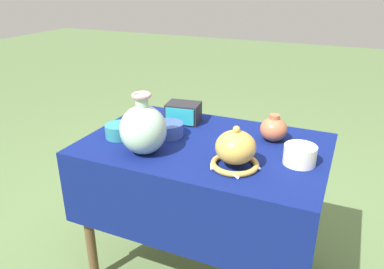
{
  "coord_description": "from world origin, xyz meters",
  "views": [
    {
      "loc": [
        0.54,
        -1.35,
        1.35
      ],
      "look_at": [
        -0.0,
        -0.13,
        0.78
      ],
      "focal_mm": 35.0,
      "sensor_mm": 36.0,
      "label": 1
    }
  ],
  "objects_px": {
    "mosaic_tile_box": "(183,113)",
    "pot_squat_ivory": "(300,155)",
    "pot_squat_teal": "(119,131)",
    "vase_tall_bulbous": "(143,129)",
    "vase_dome_bell": "(235,151)",
    "jar_round_terracotta": "(274,129)",
    "pot_squat_cobalt": "(168,129)"
  },
  "relations": [
    {
      "from": "mosaic_tile_box",
      "to": "pot_squat_ivory",
      "type": "distance_m",
      "value": 0.63
    },
    {
      "from": "mosaic_tile_box",
      "to": "pot_squat_teal",
      "type": "xyz_separation_m",
      "value": [
        -0.18,
        -0.28,
        -0.02
      ]
    },
    {
      "from": "vase_tall_bulbous",
      "to": "vase_dome_bell",
      "type": "distance_m",
      "value": 0.37
    },
    {
      "from": "vase_tall_bulbous",
      "to": "pot_squat_ivory",
      "type": "distance_m",
      "value": 0.61
    },
    {
      "from": "pot_squat_ivory",
      "to": "jar_round_terracotta",
      "type": "xyz_separation_m",
      "value": [
        -0.14,
        0.18,
        0.02
      ]
    },
    {
      "from": "pot_squat_cobalt",
      "to": "jar_round_terracotta",
      "type": "relative_size",
      "value": 1.14
    },
    {
      "from": "vase_dome_bell",
      "to": "jar_round_terracotta",
      "type": "height_order",
      "value": "vase_dome_bell"
    },
    {
      "from": "mosaic_tile_box",
      "to": "pot_squat_ivory",
      "type": "height_order",
      "value": "mosaic_tile_box"
    },
    {
      "from": "jar_round_terracotta",
      "to": "mosaic_tile_box",
      "type": "bearing_deg",
      "value": 174.49
    },
    {
      "from": "mosaic_tile_box",
      "to": "pot_squat_teal",
      "type": "distance_m",
      "value": 0.34
    },
    {
      "from": "mosaic_tile_box",
      "to": "vase_dome_bell",
      "type": "bearing_deg",
      "value": -50.45
    },
    {
      "from": "vase_tall_bulbous",
      "to": "pot_squat_cobalt",
      "type": "height_order",
      "value": "vase_tall_bulbous"
    },
    {
      "from": "vase_dome_bell",
      "to": "mosaic_tile_box",
      "type": "bearing_deg",
      "value": 137.52
    },
    {
      "from": "jar_round_terracotta",
      "to": "pot_squat_teal",
      "type": "bearing_deg",
      "value": -159.04
    },
    {
      "from": "vase_tall_bulbous",
      "to": "vase_dome_bell",
      "type": "height_order",
      "value": "vase_tall_bulbous"
    },
    {
      "from": "pot_squat_teal",
      "to": "pot_squat_ivory",
      "type": "bearing_deg",
      "value": 4.81
    },
    {
      "from": "vase_dome_bell",
      "to": "pot_squat_teal",
      "type": "height_order",
      "value": "vase_dome_bell"
    },
    {
      "from": "vase_dome_bell",
      "to": "jar_round_terracotta",
      "type": "relative_size",
      "value": 1.64
    },
    {
      "from": "vase_tall_bulbous",
      "to": "vase_dome_bell",
      "type": "xyz_separation_m",
      "value": [
        0.37,
        0.03,
        -0.04
      ]
    },
    {
      "from": "vase_dome_bell",
      "to": "pot_squat_teal",
      "type": "xyz_separation_m",
      "value": [
        -0.55,
        0.06,
        -0.04
      ]
    },
    {
      "from": "jar_round_terracotta",
      "to": "pot_squat_ivory",
      "type": "bearing_deg",
      "value": -51.35
    },
    {
      "from": "vase_tall_bulbous",
      "to": "mosaic_tile_box",
      "type": "distance_m",
      "value": 0.38
    },
    {
      "from": "pot_squat_cobalt",
      "to": "pot_squat_ivory",
      "type": "distance_m",
      "value": 0.58
    },
    {
      "from": "pot_squat_teal",
      "to": "jar_round_terracotta",
      "type": "bearing_deg",
      "value": 20.96
    },
    {
      "from": "pot_squat_ivory",
      "to": "pot_squat_teal",
      "type": "relative_size",
      "value": 1.01
    },
    {
      "from": "jar_round_terracotta",
      "to": "vase_dome_bell",
      "type": "bearing_deg",
      "value": -104.16
    },
    {
      "from": "vase_tall_bulbous",
      "to": "pot_squat_teal",
      "type": "distance_m",
      "value": 0.21
    },
    {
      "from": "pot_squat_ivory",
      "to": "mosaic_tile_box",
      "type": "bearing_deg",
      "value": 159.61
    },
    {
      "from": "vase_tall_bulbous",
      "to": "pot_squat_ivory",
      "type": "bearing_deg",
      "value": 14.64
    },
    {
      "from": "pot_squat_ivory",
      "to": "jar_round_terracotta",
      "type": "distance_m",
      "value": 0.23
    },
    {
      "from": "mosaic_tile_box",
      "to": "pot_squat_teal",
      "type": "relative_size",
      "value": 1.41
    },
    {
      "from": "vase_tall_bulbous",
      "to": "pot_squat_ivory",
      "type": "xyz_separation_m",
      "value": [
        0.59,
        0.15,
        -0.07
      ]
    }
  ]
}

